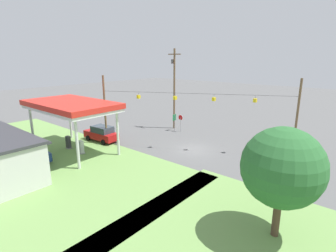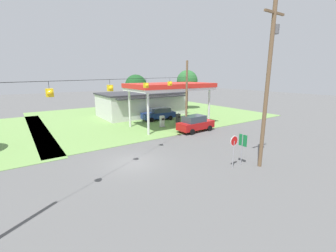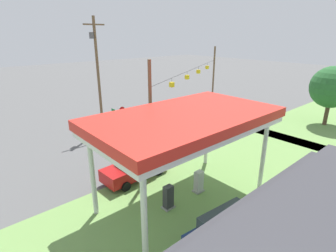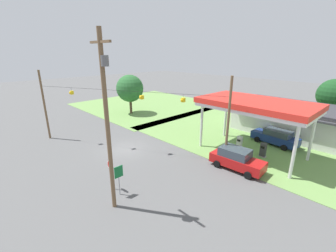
{
  "view_description": "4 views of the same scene",
  "coord_description": "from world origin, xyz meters",
  "px_view_note": "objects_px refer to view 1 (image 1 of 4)",
  "views": [
    {
      "loc": [
        -16.24,
        23.86,
        10.35
      ],
      "look_at": [
        1.68,
        2.49,
        3.05
      ],
      "focal_mm": 28.0,
      "sensor_mm": 36.0,
      "label": 1
    },
    {
      "loc": [
        -7.23,
        -15.29,
        6.86
      ],
      "look_at": [
        4.1,
        1.02,
        2.27
      ],
      "focal_mm": 24.0,
      "sensor_mm": 36.0,
      "label": 2
    },
    {
      "loc": [
        20.13,
        19.04,
        9.91
      ],
      "look_at": [
        4.1,
        0.7,
        1.37
      ],
      "focal_mm": 28.0,
      "sensor_mm": 36.0,
      "label": 3
    },
    {
      "loc": [
        19.82,
        -12.55,
        10.26
      ],
      "look_at": [
        3.14,
        3.46,
        2.67
      ],
      "focal_mm": 24.0,
      "sensor_mm": 36.0,
      "label": 4
    }
  ],
  "objects_px": {
    "tree_west_verge": "(282,168)",
    "gas_station_canopy": "(71,106)",
    "fuel_pump_far": "(68,143)",
    "fuel_pump_near": "(81,148)",
    "route_sign": "(174,119)",
    "car_at_pumps_rear": "(33,151)",
    "car_at_pumps_front": "(102,133)",
    "stop_sign_roadside": "(181,119)",
    "utility_pole_main": "(174,85)"
  },
  "relations": [
    {
      "from": "utility_pole_main",
      "to": "fuel_pump_near",
      "type": "bearing_deg",
      "value": 86.23
    },
    {
      "from": "route_sign",
      "to": "tree_west_verge",
      "type": "bearing_deg",
      "value": 143.09
    },
    {
      "from": "fuel_pump_far",
      "to": "car_at_pumps_front",
      "type": "bearing_deg",
      "value": -98.03
    },
    {
      "from": "gas_station_canopy",
      "to": "stop_sign_roadside",
      "type": "xyz_separation_m",
      "value": [
        -4.33,
        -14.19,
        -3.39
      ]
    },
    {
      "from": "car_at_pumps_front",
      "to": "car_at_pumps_rear",
      "type": "xyz_separation_m",
      "value": [
        0.14,
        8.5,
        -0.05
      ]
    },
    {
      "from": "stop_sign_roadside",
      "to": "route_sign",
      "type": "bearing_deg",
      "value": -177.27
    },
    {
      "from": "car_at_pumps_front",
      "to": "car_at_pumps_rear",
      "type": "relative_size",
      "value": 0.93
    },
    {
      "from": "stop_sign_roadside",
      "to": "tree_west_verge",
      "type": "relative_size",
      "value": 0.37
    },
    {
      "from": "route_sign",
      "to": "utility_pole_main",
      "type": "height_order",
      "value": "utility_pole_main"
    },
    {
      "from": "fuel_pump_far",
      "to": "stop_sign_roadside",
      "type": "height_order",
      "value": "stop_sign_roadside"
    },
    {
      "from": "route_sign",
      "to": "car_at_pumps_rear",
      "type": "bearing_deg",
      "value": 77.36
    },
    {
      "from": "car_at_pumps_front",
      "to": "tree_west_verge",
      "type": "distance_m",
      "value": 23.9
    },
    {
      "from": "utility_pole_main",
      "to": "tree_west_verge",
      "type": "distance_m",
      "value": 25.49
    },
    {
      "from": "car_at_pumps_front",
      "to": "car_at_pumps_rear",
      "type": "distance_m",
      "value": 8.5
    },
    {
      "from": "utility_pole_main",
      "to": "route_sign",
      "type": "bearing_deg",
      "value": 132.02
    },
    {
      "from": "fuel_pump_far",
      "to": "car_at_pumps_rear",
      "type": "distance_m",
      "value": 4.28
    },
    {
      "from": "car_at_pumps_front",
      "to": "stop_sign_roadside",
      "type": "relative_size",
      "value": 1.97
    },
    {
      "from": "fuel_pump_near",
      "to": "stop_sign_roadside",
      "type": "distance_m",
      "value": 14.55
    },
    {
      "from": "car_at_pumps_front",
      "to": "utility_pole_main",
      "type": "relative_size",
      "value": 0.42
    },
    {
      "from": "fuel_pump_near",
      "to": "tree_west_verge",
      "type": "distance_m",
      "value": 21.47
    },
    {
      "from": "gas_station_canopy",
      "to": "car_at_pumps_rear",
      "type": "bearing_deg",
      "value": 78.44
    },
    {
      "from": "fuel_pump_far",
      "to": "tree_west_verge",
      "type": "bearing_deg",
      "value": 179.27
    },
    {
      "from": "tree_west_verge",
      "to": "gas_station_canopy",
      "type": "bearing_deg",
      "value": -0.77
    },
    {
      "from": "fuel_pump_near",
      "to": "route_sign",
      "type": "bearing_deg",
      "value": -97.75
    },
    {
      "from": "fuel_pump_near",
      "to": "fuel_pump_far",
      "type": "bearing_deg",
      "value": 0.0
    },
    {
      "from": "fuel_pump_far",
      "to": "route_sign",
      "type": "distance_m",
      "value": 14.9
    },
    {
      "from": "car_at_pumps_front",
      "to": "stop_sign_roadside",
      "type": "height_order",
      "value": "stop_sign_roadside"
    },
    {
      "from": "fuel_pump_near",
      "to": "car_at_pumps_rear",
      "type": "distance_m",
      "value": 4.79
    },
    {
      "from": "utility_pole_main",
      "to": "car_at_pumps_rear",
      "type": "bearing_deg",
      "value": 80.64
    },
    {
      "from": "stop_sign_roadside",
      "to": "car_at_pumps_front",
      "type": "bearing_deg",
      "value": -116.97
    },
    {
      "from": "car_at_pumps_rear",
      "to": "tree_west_verge",
      "type": "relative_size",
      "value": 0.79
    },
    {
      "from": "car_at_pumps_rear",
      "to": "utility_pole_main",
      "type": "xyz_separation_m",
      "value": [
        -3.2,
        -19.41,
        5.5
      ]
    },
    {
      "from": "gas_station_canopy",
      "to": "fuel_pump_near",
      "type": "bearing_deg",
      "value": -179.93
    },
    {
      "from": "fuel_pump_far",
      "to": "utility_pole_main",
      "type": "bearing_deg",
      "value": -103.57
    },
    {
      "from": "gas_station_canopy",
      "to": "utility_pole_main",
      "type": "distance_m",
      "value": 15.4
    },
    {
      "from": "fuel_pump_near",
      "to": "gas_station_canopy",
      "type": "bearing_deg",
      "value": 0.07
    },
    {
      "from": "car_at_pumps_rear",
      "to": "stop_sign_roadside",
      "type": "bearing_deg",
      "value": 79.29
    },
    {
      "from": "car_at_pumps_rear",
      "to": "route_sign",
      "type": "distance_m",
      "value": 18.86
    },
    {
      "from": "fuel_pump_near",
      "to": "route_sign",
      "type": "relative_size",
      "value": 0.63
    },
    {
      "from": "fuel_pump_near",
      "to": "fuel_pump_far",
      "type": "height_order",
      "value": "same"
    },
    {
      "from": "fuel_pump_near",
      "to": "car_at_pumps_rear",
      "type": "bearing_deg",
      "value": 62.62
    },
    {
      "from": "gas_station_canopy",
      "to": "fuel_pump_far",
      "type": "xyz_separation_m",
      "value": [
        1.33,
        -0.0,
        -4.49
      ]
    },
    {
      "from": "car_at_pumps_rear",
      "to": "utility_pole_main",
      "type": "bearing_deg",
      "value": 85.67
    },
    {
      "from": "gas_station_canopy",
      "to": "car_at_pumps_front",
      "type": "bearing_deg",
      "value": -80.27
    },
    {
      "from": "fuel_pump_near",
      "to": "route_sign",
      "type": "xyz_separation_m",
      "value": [
        -1.92,
        -14.14,
        0.99
      ]
    },
    {
      "from": "stop_sign_roadside",
      "to": "route_sign",
      "type": "distance_m",
      "value": 1.08
    },
    {
      "from": "fuel_pump_far",
      "to": "car_at_pumps_front",
      "type": "distance_m",
      "value": 4.31
    },
    {
      "from": "car_at_pumps_rear",
      "to": "route_sign",
      "type": "xyz_separation_m",
      "value": [
        -4.12,
        -18.39,
        0.76
      ]
    },
    {
      "from": "fuel_pump_far",
      "to": "tree_west_verge",
      "type": "distance_m",
      "value": 24.1
    },
    {
      "from": "fuel_pump_near",
      "to": "car_at_pumps_front",
      "type": "bearing_deg",
      "value": -64.16
    }
  ]
}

